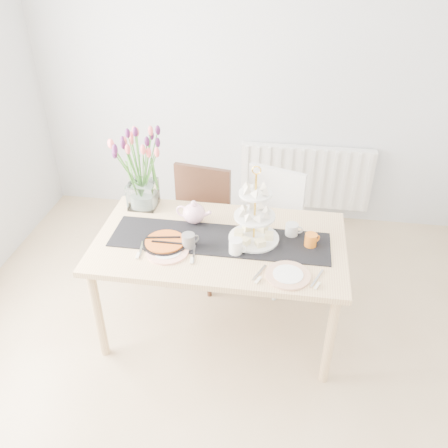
# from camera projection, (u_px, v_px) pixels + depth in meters

# --- Properties ---
(room_shell) EXTENTS (4.50, 4.50, 4.50)m
(room_shell) POSITION_uv_depth(u_px,v_px,m) (210.00, 225.00, 2.19)
(room_shell) COLOR tan
(room_shell) RESTS_ON ground
(radiator) EXTENTS (1.20, 0.08, 0.60)m
(radiator) POSITION_uv_depth(u_px,v_px,m) (306.00, 177.00, 4.40)
(radiator) COLOR white
(radiator) RESTS_ON room_shell
(dining_table) EXTENTS (1.60, 0.90, 0.75)m
(dining_table) POSITION_uv_depth(u_px,v_px,m) (220.00, 250.00, 3.08)
(dining_table) COLOR tan
(dining_table) RESTS_ON ground
(chair_brown) EXTENTS (0.51, 0.51, 0.91)m
(chair_brown) POSITION_uv_depth(u_px,v_px,m) (198.00, 217.00, 3.67)
(chair_brown) COLOR #381F14
(chair_brown) RESTS_ON ground
(chair_white) EXTENTS (0.57, 0.57, 0.91)m
(chair_white) POSITION_uv_depth(u_px,v_px,m) (269.00, 219.00, 3.64)
(chair_white) COLOR white
(chair_white) RESTS_ON ground
(table_runner) EXTENTS (1.40, 0.35, 0.01)m
(table_runner) POSITION_uv_depth(u_px,v_px,m) (220.00, 240.00, 3.03)
(table_runner) COLOR black
(table_runner) RESTS_ON dining_table
(tulip_vase) EXTENTS (0.69, 0.69, 0.59)m
(tulip_vase) POSITION_uv_depth(u_px,v_px,m) (139.00, 157.00, 3.18)
(tulip_vase) COLOR silver
(tulip_vase) RESTS_ON dining_table
(cake_stand) EXTENTS (0.32, 0.32, 0.47)m
(cake_stand) POSITION_uv_depth(u_px,v_px,m) (254.00, 222.00, 2.96)
(cake_stand) COLOR gold
(cake_stand) RESTS_ON dining_table
(teapot) EXTENTS (0.27, 0.24, 0.16)m
(teapot) POSITION_uv_depth(u_px,v_px,m) (194.00, 213.00, 3.16)
(teapot) COLOR silver
(teapot) RESTS_ON dining_table
(cream_jug) EXTENTS (0.08, 0.08, 0.08)m
(cream_jug) POSITION_uv_depth(u_px,v_px,m) (292.00, 230.00, 3.06)
(cream_jug) COLOR silver
(cream_jug) RESTS_ON dining_table
(tart_tin) EXTENTS (0.28, 0.28, 0.03)m
(tart_tin) POSITION_uv_depth(u_px,v_px,m) (165.00, 243.00, 2.98)
(tart_tin) COLOR black
(tart_tin) RESTS_ON dining_table
(mug_grey) EXTENTS (0.12, 0.12, 0.10)m
(mug_grey) POSITION_uv_depth(u_px,v_px,m) (188.00, 241.00, 2.94)
(mug_grey) COLOR slate
(mug_grey) RESTS_ON dining_table
(mug_white) EXTENTS (0.10, 0.10, 0.10)m
(mug_white) POSITION_uv_depth(u_px,v_px,m) (236.00, 247.00, 2.89)
(mug_white) COLOR silver
(mug_white) RESTS_ON dining_table
(mug_orange) EXTENTS (0.11, 0.11, 0.09)m
(mug_orange) POSITION_uv_depth(u_px,v_px,m) (311.00, 240.00, 2.95)
(mug_orange) COLOR orange
(mug_orange) RESTS_ON dining_table
(plate_left) EXTENTS (0.30, 0.30, 0.01)m
(plate_left) POSITION_uv_depth(u_px,v_px,m) (167.00, 251.00, 2.92)
(plate_left) COLOR white
(plate_left) RESTS_ON dining_table
(plate_right) EXTENTS (0.34, 0.34, 0.01)m
(plate_right) POSITION_uv_depth(u_px,v_px,m) (288.00, 275.00, 2.73)
(plate_right) COLOR silver
(plate_right) RESTS_ON dining_table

